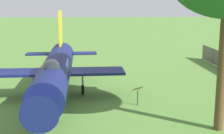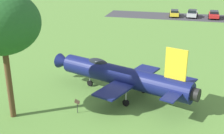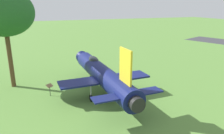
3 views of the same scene
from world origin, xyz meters
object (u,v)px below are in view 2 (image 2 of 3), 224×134
(parked_car_yellow, at_px, (174,13))
(shade_tree, at_px, (1,23))
(display_jet, at_px, (120,75))
(info_plaque, at_px, (77,104))
(parked_car_silver, at_px, (192,13))
(parked_car_red, at_px, (214,14))

(parked_car_yellow, bearing_deg, shade_tree, 165.10)
(display_jet, height_order, shade_tree, shade_tree)
(shade_tree, relative_size, parked_car_yellow, 2.12)
(shade_tree, bearing_deg, info_plaque, 130.90)
(shade_tree, height_order, parked_car_yellow, shade_tree)
(parked_car_yellow, bearing_deg, info_plaque, 170.74)
(display_jet, relative_size, parked_car_yellow, 3.15)
(display_jet, height_order, info_plaque, display_jet)
(shade_tree, height_order, info_plaque, shade_tree)
(info_plaque, relative_size, parked_car_silver, 0.26)
(parked_car_red, distance_m, parked_car_yellow, 7.92)
(parked_car_yellow, bearing_deg, display_jet, 173.68)
(info_plaque, distance_m, parked_car_silver, 44.60)
(info_plaque, height_order, parked_car_yellow, parked_car_yellow)
(info_plaque, xyz_separation_m, parked_car_red, (-45.69, -3.32, -0.10))
(display_jet, xyz_separation_m, parked_car_silver, (-39.16, -8.16, -1.12))
(info_plaque, bearing_deg, parked_car_red, -175.84)
(display_jet, bearing_deg, parked_car_red, -85.43)
(parked_car_yellow, bearing_deg, parked_car_red, -91.23)
(shade_tree, bearing_deg, parked_car_silver, -175.90)
(shade_tree, relative_size, parked_car_silver, 2.23)
(info_plaque, relative_size, parked_car_yellow, 0.24)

